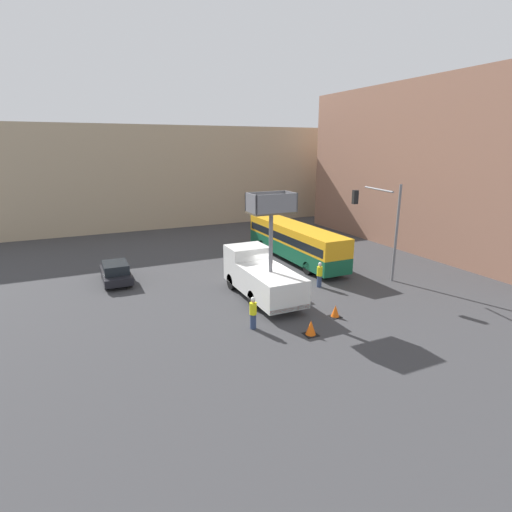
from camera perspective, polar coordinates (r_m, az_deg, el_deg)
name	(u,v)px	position (r m, az deg, el deg)	size (l,w,h in m)	color
ground_plane	(277,293)	(26.19, 3.07, -5.34)	(120.00, 120.00, 0.00)	#38383A
building_backdrop_far	(170,175)	(52.04, -12.24, 11.25)	(44.00, 10.00, 11.52)	tan
building_backdrop_side	(445,167)	(42.03, 25.38, 11.42)	(10.00, 28.00, 14.76)	#936651
utility_truck	(261,274)	(24.96, 0.71, -2.60)	(2.59, 7.01, 6.75)	silver
city_bus	(294,240)	(33.37, 5.51, 2.34)	(2.44, 12.44, 2.97)	#145638
traffic_light_pole	(383,218)	(28.46, 17.72, 5.17)	(3.56, 3.31, 6.81)	slate
road_worker_near_truck	(253,313)	(21.02, -0.41, -8.13)	(0.38, 0.38, 1.77)	navy
road_worker_directing	(320,275)	(27.37, 9.06, -2.66)	(0.38, 0.38, 1.75)	navy
traffic_cone_near_truck	(311,328)	(20.75, 7.84, -10.17)	(0.69, 0.69, 0.79)	black
traffic_cone_mid_road	(335,311)	(23.03, 11.26, -7.77)	(0.61, 0.61, 0.69)	black
parked_car_curbside	(116,272)	(29.66, -19.40, -2.21)	(1.83, 4.23, 1.46)	black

